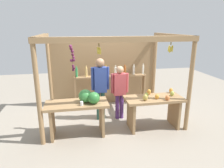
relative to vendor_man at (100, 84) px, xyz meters
The scene contains 7 objects.
ground_plane 1.07m from the vendor_man, 20.35° to the left, with size 12.00×12.00×0.00m, color gray.
market_stall 0.74m from the vendor_man, 64.75° to the left, with size 3.51×2.26×2.27m.
fruit_counter_left 0.96m from the vendor_man, 127.83° to the right, with size 1.42×0.64×1.09m.
fruit_counter_right 1.48m from the vendor_man, 29.59° to the right, with size 1.42×0.64×0.95m.
bottle_shelf_unit 1.03m from the vendor_man, 64.33° to the left, with size 2.25×0.22×1.35m.
vendor_man is the anchor object (origin of this frame).
vendor_woman 0.54m from the vendor_man, ahead, with size 0.48×0.20×1.48m.
Camera 1 is at (-0.93, -5.13, 2.47)m, focal length 32.10 mm.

